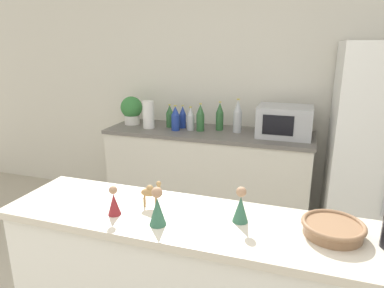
{
  "coord_description": "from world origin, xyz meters",
  "views": [
    {
      "loc": [
        0.53,
        -0.73,
        1.72
      ],
      "look_at": [
        -0.19,
        1.46,
        1.05
      ],
      "focal_mm": 32.0,
      "sensor_mm": 36.0,
      "label": 1
    }
  ],
  "objects_px": {
    "back_bottle_6": "(220,117)",
    "camel_figurine": "(151,191)",
    "back_bottle_3": "(191,119)",
    "back_bottle_0": "(238,116)",
    "wise_man_figurine_crimson": "(241,207)",
    "back_bottle_1": "(170,116)",
    "wise_man_figurine_blue": "(114,202)",
    "paper_towel_roll": "(148,115)",
    "wise_man_figurine_purple": "(157,209)",
    "back_bottle_4": "(183,117)",
    "back_bottle_2": "(175,119)",
    "fruit_bowl": "(333,228)",
    "microwave": "(284,121)",
    "potted_plant": "(132,109)",
    "back_bottle_5": "(200,118)"
  },
  "relations": [
    {
      "from": "back_bottle_6",
      "to": "wise_man_figurine_blue",
      "type": "distance_m",
      "value": 2.0
    },
    {
      "from": "back_bottle_1",
      "to": "fruit_bowl",
      "type": "distance_m",
      "value": 2.34
    },
    {
      "from": "back_bottle_4",
      "to": "camel_figurine",
      "type": "bearing_deg",
      "value": -74.65
    },
    {
      "from": "back_bottle_3",
      "to": "camel_figurine",
      "type": "distance_m",
      "value": 1.82
    },
    {
      "from": "back_bottle_0",
      "to": "wise_man_figurine_crimson",
      "type": "xyz_separation_m",
      "value": [
        0.38,
        -1.86,
        -0.0
      ]
    },
    {
      "from": "back_bottle_6",
      "to": "back_bottle_4",
      "type": "bearing_deg",
      "value": -175.15
    },
    {
      "from": "microwave",
      "to": "camel_figurine",
      "type": "xyz_separation_m",
      "value": [
        -0.49,
        -1.82,
        0.01
      ]
    },
    {
      "from": "potted_plant",
      "to": "wise_man_figurine_crimson",
      "type": "bearing_deg",
      "value": -51.05
    },
    {
      "from": "back_bottle_3",
      "to": "wise_man_figurine_purple",
      "type": "height_order",
      "value": "wise_man_figurine_purple"
    },
    {
      "from": "paper_towel_roll",
      "to": "back_bottle_6",
      "type": "bearing_deg",
      "value": 11.2
    },
    {
      "from": "paper_towel_roll",
      "to": "back_bottle_3",
      "type": "xyz_separation_m",
      "value": [
        0.43,
        0.05,
        -0.03
      ]
    },
    {
      "from": "paper_towel_roll",
      "to": "wise_man_figurine_purple",
      "type": "height_order",
      "value": "paper_towel_roll"
    },
    {
      "from": "back_bottle_0",
      "to": "wise_man_figurine_purple",
      "type": "relative_size",
      "value": 1.89
    },
    {
      "from": "back_bottle_2",
      "to": "back_bottle_6",
      "type": "xyz_separation_m",
      "value": [
        0.41,
        0.15,
        0.02
      ]
    },
    {
      "from": "back_bottle_0",
      "to": "wise_man_figurine_crimson",
      "type": "distance_m",
      "value": 1.9
    },
    {
      "from": "back_bottle_0",
      "to": "back_bottle_4",
      "type": "xyz_separation_m",
      "value": [
        -0.55,
        -0.0,
        -0.04
      ]
    },
    {
      "from": "back_bottle_6",
      "to": "back_bottle_3",
      "type": "bearing_deg",
      "value": -161.99
    },
    {
      "from": "back_bottle_6",
      "to": "wise_man_figurine_blue",
      "type": "xyz_separation_m",
      "value": [
        0.02,
        -2.0,
        0.01
      ]
    },
    {
      "from": "back_bottle_6",
      "to": "wise_man_figurine_purple",
      "type": "height_order",
      "value": "back_bottle_6"
    },
    {
      "from": "back_bottle_3",
      "to": "fruit_bowl",
      "type": "bearing_deg",
      "value": -56.32
    },
    {
      "from": "microwave",
      "to": "back_bottle_4",
      "type": "xyz_separation_m",
      "value": [
        -0.99,
        0.02,
        -0.03
      ]
    },
    {
      "from": "back_bottle_0",
      "to": "back_bottle_5",
      "type": "distance_m",
      "value": 0.36
    },
    {
      "from": "paper_towel_roll",
      "to": "wise_man_figurine_purple",
      "type": "relative_size",
      "value": 1.61
    },
    {
      "from": "camel_figurine",
      "to": "wise_man_figurine_purple",
      "type": "distance_m",
      "value": 0.19
    },
    {
      "from": "back_bottle_5",
      "to": "back_bottle_6",
      "type": "relative_size",
      "value": 0.96
    },
    {
      "from": "back_bottle_5",
      "to": "camel_figurine",
      "type": "bearing_deg",
      "value": -80.38
    },
    {
      "from": "wise_man_figurine_blue",
      "to": "back_bottle_4",
      "type": "bearing_deg",
      "value": 101.15
    },
    {
      "from": "back_bottle_3",
      "to": "back_bottle_2",
      "type": "bearing_deg",
      "value": -155.48
    },
    {
      "from": "microwave",
      "to": "fruit_bowl",
      "type": "relative_size",
      "value": 1.96
    },
    {
      "from": "wise_man_figurine_purple",
      "to": "wise_man_figurine_crimson",
      "type": "bearing_deg",
      "value": 22.82
    },
    {
      "from": "potted_plant",
      "to": "wise_man_figurine_purple",
      "type": "relative_size",
      "value": 1.72
    },
    {
      "from": "back_bottle_0",
      "to": "back_bottle_1",
      "type": "distance_m",
      "value": 0.69
    },
    {
      "from": "back_bottle_1",
      "to": "wise_man_figurine_blue",
      "type": "distance_m",
      "value": 2.04
    },
    {
      "from": "back_bottle_1",
      "to": "wise_man_figurine_purple",
      "type": "height_order",
      "value": "wise_man_figurine_purple"
    },
    {
      "from": "back_bottle_4",
      "to": "wise_man_figurine_crimson",
      "type": "bearing_deg",
      "value": -63.4
    },
    {
      "from": "fruit_bowl",
      "to": "wise_man_figurine_crimson",
      "type": "xyz_separation_m",
      "value": [
        -0.37,
        -0.01,
        0.04
      ]
    },
    {
      "from": "back_bottle_0",
      "to": "wise_man_figurine_blue",
      "type": "relative_size",
      "value": 2.36
    },
    {
      "from": "back_bottle_4",
      "to": "back_bottle_1",
      "type": "bearing_deg",
      "value": -178.75
    },
    {
      "from": "back_bottle_2",
      "to": "back_bottle_4",
      "type": "bearing_deg",
      "value": 74.36
    },
    {
      "from": "paper_towel_roll",
      "to": "back_bottle_0",
      "type": "bearing_deg",
      "value": 7.09
    },
    {
      "from": "back_bottle_1",
      "to": "wise_man_figurine_crimson",
      "type": "xyz_separation_m",
      "value": [
        1.07,
        -1.85,
        0.04
      ]
    },
    {
      "from": "back_bottle_4",
      "to": "back_bottle_5",
      "type": "relative_size",
      "value": 0.85
    },
    {
      "from": "back_bottle_2",
      "to": "wise_man_figurine_crimson",
      "type": "xyz_separation_m",
      "value": [
        0.96,
        -1.74,
        0.03
      ]
    },
    {
      "from": "microwave",
      "to": "wise_man_figurine_purple",
      "type": "bearing_deg",
      "value": -100.95
    },
    {
      "from": "back_bottle_1",
      "to": "wise_man_figurine_crimson",
      "type": "bearing_deg",
      "value": -60.05
    },
    {
      "from": "paper_towel_roll",
      "to": "potted_plant",
      "type": "bearing_deg",
      "value": 157.14
    },
    {
      "from": "back_bottle_2",
      "to": "fruit_bowl",
      "type": "relative_size",
      "value": 1.01
    },
    {
      "from": "back_bottle_6",
      "to": "camel_figurine",
      "type": "xyz_separation_m",
      "value": [
        0.13,
        -1.87,
        0.02
      ]
    },
    {
      "from": "back_bottle_0",
      "to": "fruit_bowl",
      "type": "xyz_separation_m",
      "value": [
        0.74,
        -1.85,
        -0.04
      ]
    },
    {
      "from": "paper_towel_roll",
      "to": "microwave",
      "type": "height_order",
      "value": "microwave"
    }
  ]
}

